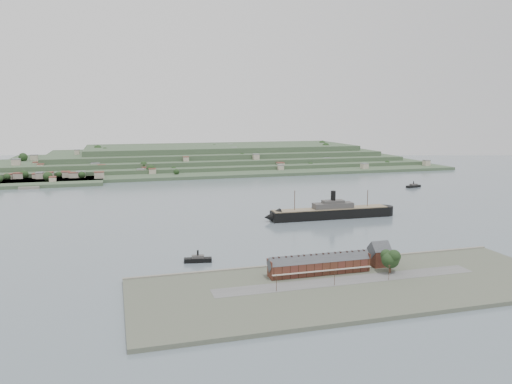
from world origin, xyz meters
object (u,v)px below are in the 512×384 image
object	(u,v)px
fig_tree	(391,258)
tugboat	(198,259)
gabled_building	(379,255)
steamship	(327,212)
terrace_row	(319,265)

from	to	relation	value
fig_tree	tugboat	bearing A→B (deg)	150.37
gabled_building	steamship	xyz separation A→B (m)	(26.91, 130.07, -3.18)
steamship	fig_tree	world-z (taller)	steamship
steamship	tugboat	size ratio (longest dim) A/B	6.88
fig_tree	gabled_building	bearing A→B (deg)	87.18
tugboat	fig_tree	world-z (taller)	fig_tree
terrace_row	fig_tree	distance (m)	38.18
tugboat	fig_tree	size ratio (longest dim) A/B	1.25
gabled_building	steamship	size ratio (longest dim) A/B	0.12
gabled_building	tugboat	world-z (taller)	gabled_building
terrace_row	steamship	world-z (taller)	steamship
gabled_building	terrace_row	bearing A→B (deg)	-173.88
terrace_row	tugboat	bearing A→B (deg)	142.44
terrace_row	steamship	bearing A→B (deg)	64.34
gabled_building	tugboat	xyz separation A→B (m)	(-94.63, 39.91, -6.43)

